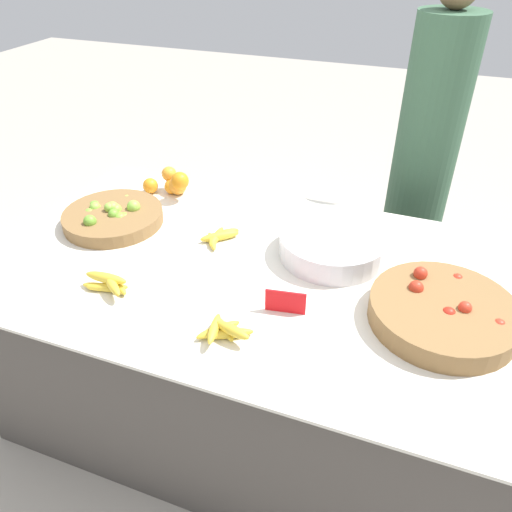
{
  "coord_description": "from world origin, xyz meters",
  "views": [
    {
      "loc": [
        0.51,
        -1.35,
        1.77
      ],
      "look_at": [
        0.0,
        0.0,
        0.78
      ],
      "focal_mm": 35.0,
      "sensor_mm": 36.0,
      "label": 1
    }
  ],
  "objects_px": {
    "tomato_basket": "(443,312)",
    "lime_bowl": "(113,217)",
    "price_sign": "(285,302)",
    "metal_bowl": "(333,245)",
    "vendor_person": "(421,174)"
  },
  "relations": [
    {
      "from": "lime_bowl",
      "to": "vendor_person",
      "type": "relative_size",
      "value": 0.25
    },
    {
      "from": "tomato_basket",
      "to": "price_sign",
      "type": "bearing_deg",
      "value": -164.79
    },
    {
      "from": "metal_bowl",
      "to": "vendor_person",
      "type": "height_order",
      "value": "vendor_person"
    },
    {
      "from": "lime_bowl",
      "to": "vendor_person",
      "type": "distance_m",
      "value": 1.41
    },
    {
      "from": "lime_bowl",
      "to": "tomato_basket",
      "type": "bearing_deg",
      "value": -6.75
    },
    {
      "from": "tomato_basket",
      "to": "metal_bowl",
      "type": "relative_size",
      "value": 1.15
    },
    {
      "from": "vendor_person",
      "to": "metal_bowl",
      "type": "bearing_deg",
      "value": -107.74
    },
    {
      "from": "price_sign",
      "to": "vendor_person",
      "type": "bearing_deg",
      "value": 65.66
    },
    {
      "from": "price_sign",
      "to": "lime_bowl",
      "type": "bearing_deg",
      "value": 152.21
    },
    {
      "from": "lime_bowl",
      "to": "metal_bowl",
      "type": "height_order",
      "value": "same"
    },
    {
      "from": "lime_bowl",
      "to": "price_sign",
      "type": "relative_size",
      "value": 3.11
    },
    {
      "from": "metal_bowl",
      "to": "vendor_person",
      "type": "bearing_deg",
      "value": 72.26
    },
    {
      "from": "vendor_person",
      "to": "price_sign",
      "type": "bearing_deg",
      "value": -105.28
    },
    {
      "from": "lime_bowl",
      "to": "tomato_basket",
      "type": "distance_m",
      "value": 1.3
    },
    {
      "from": "tomato_basket",
      "to": "lime_bowl",
      "type": "bearing_deg",
      "value": 173.25
    }
  ]
}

